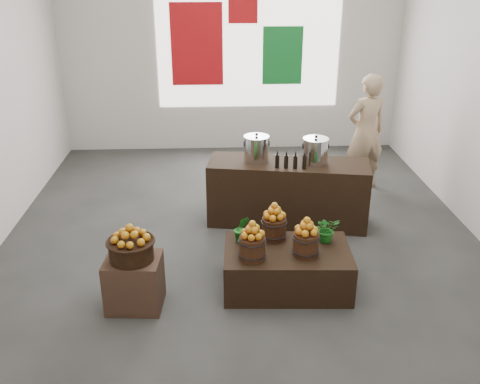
{
  "coord_description": "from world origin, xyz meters",
  "views": [
    {
      "loc": [
        -0.31,
        -6.06,
        3.26
      ],
      "look_at": [
        -0.03,
        -0.4,
        0.78
      ],
      "focal_mm": 40.0,
      "sensor_mm": 36.0,
      "label": 1
    }
  ],
  "objects_px": {
    "crate": "(134,283)",
    "stock_pot_center": "(315,152)",
    "counter": "(288,192)",
    "wicker_basket": "(131,250)",
    "stock_pot_left": "(256,149)",
    "shopper": "(366,132)",
    "display_table": "(287,268)"
  },
  "relations": [
    {
      "from": "crate",
      "to": "stock_pot_left",
      "type": "height_order",
      "value": "stock_pot_left"
    },
    {
      "from": "crate",
      "to": "wicker_basket",
      "type": "xyz_separation_m",
      "value": [
        0.0,
        0.0,
        0.37
      ]
    },
    {
      "from": "wicker_basket",
      "to": "shopper",
      "type": "xyz_separation_m",
      "value": [
        3.09,
        2.97,
        0.24
      ]
    },
    {
      "from": "stock_pot_center",
      "to": "shopper",
      "type": "bearing_deg",
      "value": 50.5
    },
    {
      "from": "stock_pot_left",
      "to": "stock_pot_center",
      "type": "bearing_deg",
      "value": -9.8
    },
    {
      "from": "crate",
      "to": "stock_pot_center",
      "type": "xyz_separation_m",
      "value": [
        2.11,
        1.78,
        0.73
      ]
    },
    {
      "from": "stock_pot_left",
      "to": "shopper",
      "type": "bearing_deg",
      "value": 31.64
    },
    {
      "from": "crate",
      "to": "wicker_basket",
      "type": "relative_size",
      "value": 1.25
    },
    {
      "from": "shopper",
      "to": "wicker_basket",
      "type": "bearing_deg",
      "value": 26.43
    },
    {
      "from": "counter",
      "to": "shopper",
      "type": "xyz_separation_m",
      "value": [
        1.31,
        1.13,
        0.46
      ]
    },
    {
      "from": "wicker_basket",
      "to": "shopper",
      "type": "distance_m",
      "value": 4.29
    },
    {
      "from": "counter",
      "to": "wicker_basket",
      "type": "bearing_deg",
      "value": -124.44
    },
    {
      "from": "crate",
      "to": "counter",
      "type": "relative_size",
      "value": 0.26
    },
    {
      "from": "display_table",
      "to": "stock_pot_center",
      "type": "xyz_separation_m",
      "value": [
        0.53,
        1.51,
        0.78
      ]
    },
    {
      "from": "crate",
      "to": "stock_pot_center",
      "type": "height_order",
      "value": "stock_pot_center"
    },
    {
      "from": "display_table",
      "to": "stock_pot_center",
      "type": "relative_size",
      "value": 4.14
    },
    {
      "from": "shopper",
      "to": "counter",
      "type": "bearing_deg",
      "value": 23.56
    },
    {
      "from": "wicker_basket",
      "to": "display_table",
      "type": "relative_size",
      "value": 0.33
    },
    {
      "from": "display_table",
      "to": "stock_pot_left",
      "type": "xyz_separation_m",
      "value": [
        -0.21,
        1.64,
        0.78
      ]
    },
    {
      "from": "stock_pot_center",
      "to": "crate",
      "type": "bearing_deg",
      "value": -139.88
    },
    {
      "from": "wicker_basket",
      "to": "stock_pot_center",
      "type": "distance_m",
      "value": 2.78
    },
    {
      "from": "crate",
      "to": "stock_pot_center",
      "type": "bearing_deg",
      "value": 40.12
    },
    {
      "from": "counter",
      "to": "stock_pot_left",
      "type": "height_order",
      "value": "stock_pot_left"
    },
    {
      "from": "stock_pot_center",
      "to": "shopper",
      "type": "relative_size",
      "value": 0.18
    },
    {
      "from": "wicker_basket",
      "to": "crate",
      "type": "bearing_deg",
      "value": 0.0
    },
    {
      "from": "display_table",
      "to": "counter",
      "type": "xyz_separation_m",
      "value": [
        0.21,
        1.57,
        0.19
      ]
    },
    {
      "from": "counter",
      "to": "shopper",
      "type": "bearing_deg",
      "value": 50.77
    },
    {
      "from": "display_table",
      "to": "crate",
      "type": "bearing_deg",
      "value": -167.57
    },
    {
      "from": "wicker_basket",
      "to": "stock_pot_center",
      "type": "relative_size",
      "value": 1.37
    },
    {
      "from": "display_table",
      "to": "stock_pot_left",
      "type": "distance_m",
      "value": 1.83
    },
    {
      "from": "crate",
      "to": "stock_pot_left",
      "type": "relative_size",
      "value": 1.71
    },
    {
      "from": "stock_pot_left",
      "to": "shopper",
      "type": "relative_size",
      "value": 0.18
    }
  ]
}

